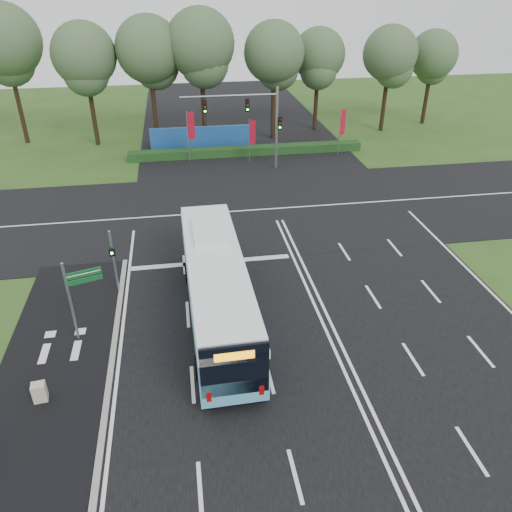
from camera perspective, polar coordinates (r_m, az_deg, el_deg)
The scene contains 16 objects.
ground at distance 26.62m, azimuth 6.57°, elevation -5.36°, with size 120.00×120.00×0.00m, color #2E4E1A.
road_main at distance 26.61m, azimuth 6.58°, elevation -5.33°, with size 20.00×120.00×0.04m, color black.
road_cross at distance 36.76m, azimuth 1.77°, elevation 5.38°, with size 120.00×14.00×0.05m, color black.
bike_path at distance 24.24m, azimuth -21.85°, elevation -11.74°, with size 5.00×18.00×0.06m, color black.
kerb_strip at distance 23.73m, azimuth -16.13°, elevation -11.46°, with size 0.25×18.00×0.12m, color gray.
city_bus at distance 24.41m, azimuth -4.52°, elevation -3.54°, with size 2.99×12.97×3.71m.
pedestrian_signal at distance 27.39m, azimuth -15.97°, elevation -0.38°, with size 0.34×0.43×3.65m.
street_sign at distance 24.07m, azimuth -19.83°, elevation -3.81°, with size 1.58×0.55×4.21m.
utility_cabinet at distance 22.66m, azimuth -23.49°, elevation -14.12°, with size 0.54×0.45×0.90m, color #BAB496.
banner_flag_left at distance 46.00m, azimuth -7.52°, elevation 14.19°, with size 0.68×0.09×4.59m.
banner_flag_mid at distance 45.33m, azimuth -0.49°, elevation 13.70°, with size 0.56×0.25×3.97m.
banner_flag_right at distance 48.10m, azimuth 9.80°, elevation 14.53°, with size 0.60×0.30×4.35m.
traffic_light_gantry at distance 43.17m, azimuth -0.02°, elevation 15.69°, with size 8.41×0.28×7.00m.
hedge at distance 48.13m, azimuth -1.04°, elevation 11.92°, with size 22.00×1.20×0.80m, color #153B15.
blue_hoarding at distance 49.94m, azimuth -6.14°, elevation 13.27°, with size 10.00×0.30×2.20m, color #1A498D.
eucalyptus_row at distance 52.05m, azimuth -5.55°, elevation 22.43°, with size 48.80×8.89×12.96m.
Camera 1 is at (-6.42, -20.81, 15.31)m, focal length 35.00 mm.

